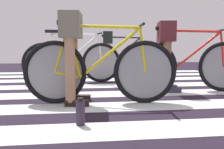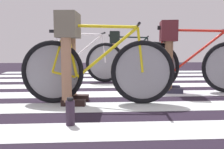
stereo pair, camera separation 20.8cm
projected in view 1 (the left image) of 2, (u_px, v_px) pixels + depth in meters
name	position (u px, v px, depth m)	size (l,w,h in m)	color
ground	(113.00, 95.00, 3.47)	(18.00, 14.00, 0.02)	black
crosswalk_markings	(115.00, 94.00, 3.50)	(5.40, 6.51, 0.00)	silver
bicycle_1_of_4	(100.00, 70.00, 2.89)	(1.73, 0.52, 0.93)	black
cyclist_1_of_4	(72.00, 45.00, 2.85)	(0.35, 0.43, 1.02)	#A87A5B
bicycle_2_of_4	(187.00, 65.00, 3.69)	(1.72, 0.54, 0.93)	black
cyclist_2_of_4	(166.00, 47.00, 3.68)	(0.37, 0.44, 1.00)	brown
bicycle_3_of_4	(73.00, 62.00, 4.51)	(1.72, 0.53, 0.93)	black
bicycle_4_of_4	(121.00, 58.00, 6.14)	(1.73, 0.52, 0.93)	black
cyclist_4_of_4	(108.00, 47.00, 6.12)	(0.36, 0.44, 1.00)	#A87A5B
water_bottle	(80.00, 112.00, 2.09)	(0.07, 0.07, 0.23)	#2D1F2F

